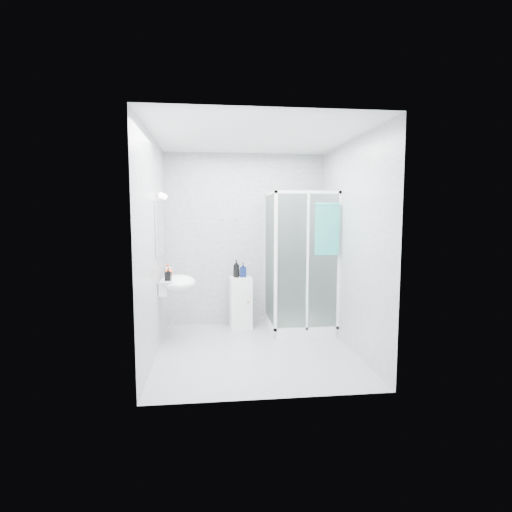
{
  "coord_description": "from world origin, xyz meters",
  "views": [
    {
      "loc": [
        -0.54,
        -4.76,
        1.69
      ],
      "look_at": [
        0.05,
        0.35,
        1.15
      ],
      "focal_mm": 28.0,
      "sensor_mm": 36.0,
      "label": 1
    }
  ],
  "objects": [
    {
      "name": "soap_dispenser_black",
      "position": [
        -1.07,
        0.26,
        0.94
      ],
      "size": [
        0.08,
        0.09,
        0.16
      ],
      "primitive_type": "imported",
      "rotation": [
        0.0,
        0.0,
        -0.17
      ],
      "color": "black",
      "rests_on": "wall_basin"
    },
    {
      "name": "shampoo_bottle_b",
      "position": [
        -0.06,
        1.08,
        0.87
      ],
      "size": [
        0.11,
        0.11,
        0.21
      ],
      "primitive_type": "imported",
      "rotation": [
        0.0,
        0.0,
        -0.12
      ],
      "color": "#0C1848",
      "rests_on": "storage_cabinet"
    },
    {
      "name": "storage_cabinet",
      "position": [
        -0.1,
        1.06,
        0.38
      ],
      "size": [
        0.34,
        0.35,
        0.76
      ],
      "rotation": [
        0.0,
        0.0,
        0.08
      ],
      "color": "white",
      "rests_on": "ground"
    },
    {
      "name": "vanity_lights",
      "position": [
        -1.14,
        0.45,
        1.92
      ],
      "size": [
        0.1,
        0.4,
        0.08
      ],
      "color": "silver",
      "rests_on": "room"
    },
    {
      "name": "wall_basin",
      "position": [
        -0.99,
        0.45,
        0.8
      ],
      "size": [
        0.46,
        0.56,
        0.35
      ],
      "color": "white",
      "rests_on": "ground"
    },
    {
      "name": "soap_dispenser_orange",
      "position": [
        -1.1,
        0.61,
        0.94
      ],
      "size": [
        0.14,
        0.14,
        0.16
      ],
      "primitive_type": "imported",
      "rotation": [
        0.0,
        0.0,
        -0.13
      ],
      "color": "#FC5A1D",
      "rests_on": "wall_basin"
    },
    {
      "name": "shower_enclosure",
      "position": [
        0.67,
        0.77,
        0.45
      ],
      "size": [
        0.9,
        0.95,
        2.0
      ],
      "color": "white",
      "rests_on": "ground"
    },
    {
      "name": "hand_towel",
      "position": [
        1.0,
        0.36,
        1.51
      ],
      "size": [
        0.32,
        0.05,
        0.69
      ],
      "color": "teal",
      "rests_on": "shower_enclosure"
    },
    {
      "name": "wall_hooks",
      "position": [
        -0.25,
        1.26,
        1.62
      ],
      "size": [
        0.23,
        0.06,
        0.03
      ],
      "color": "silver",
      "rests_on": "room"
    },
    {
      "name": "room",
      "position": [
        0.0,
        0.0,
        1.3
      ],
      "size": [
        2.4,
        2.6,
        2.6
      ],
      "color": "silver",
      "rests_on": "ground"
    },
    {
      "name": "shampoo_bottle_a",
      "position": [
        -0.16,
        1.07,
        0.89
      ],
      "size": [
        0.13,
        0.13,
        0.26
      ],
      "primitive_type": "imported",
      "rotation": [
        0.0,
        0.0,
        -0.34
      ],
      "color": "black",
      "rests_on": "storage_cabinet"
    },
    {
      "name": "mirror",
      "position": [
        -1.19,
        0.45,
        1.5
      ],
      "size": [
        0.02,
        0.6,
        0.7
      ],
      "primitive_type": "cube",
      "color": "white",
      "rests_on": "room"
    }
  ]
}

